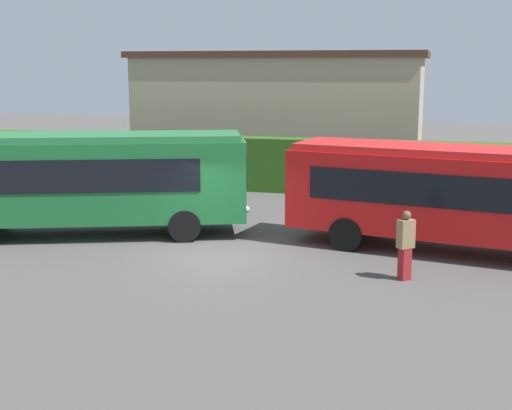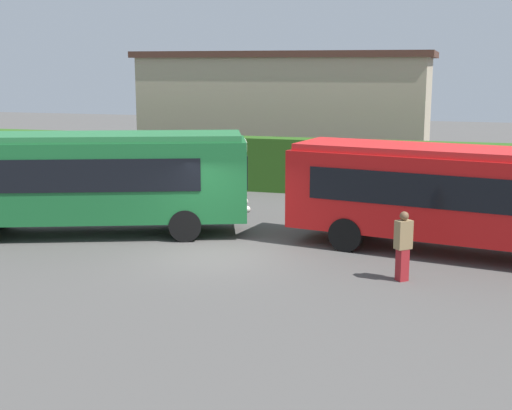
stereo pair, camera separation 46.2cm
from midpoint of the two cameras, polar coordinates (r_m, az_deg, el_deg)
name	(u,v)px [view 1 (the left image)]	position (r m, az deg, el deg)	size (l,w,h in m)	color
ground_plane	(214,256)	(20.20, -4.09, -4.15)	(105.17, 105.17, 0.00)	#514F4C
bus_green	(85,178)	(22.87, -14.25, 2.14)	(10.27, 5.64, 3.25)	#19602D
bus_red	(464,193)	(20.83, 15.92, 0.95)	(10.36, 4.28, 3.08)	red
person_center	(405,243)	(18.09, 11.30, -3.07)	(0.48, 0.46, 1.79)	maroon
hedge_row	(292,165)	(30.21, 2.48, 3.25)	(64.58, 1.09, 2.30)	#2B591A
depot_building	(282,112)	(36.06, 1.78, 7.53)	(14.29, 7.09, 6.01)	tan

